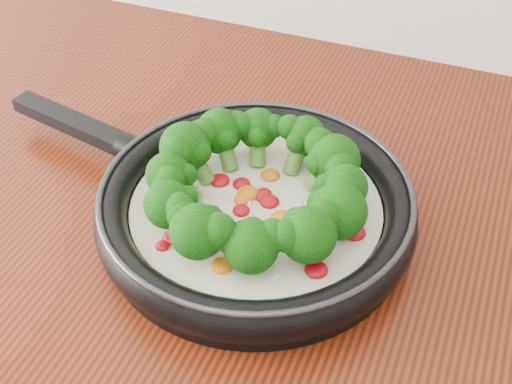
% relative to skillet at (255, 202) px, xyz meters
% --- Properties ---
extents(skillet, '(0.52, 0.38, 0.09)m').
position_rel_skillet_xyz_m(skillet, '(0.00, 0.00, 0.00)').
color(skillet, black).
rests_on(skillet, counter).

